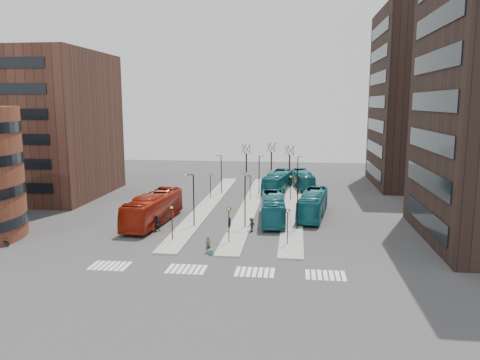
# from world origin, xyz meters

# --- Properties ---
(ground) EXTENTS (160.00, 160.00, 0.00)m
(ground) POSITION_xyz_m (0.00, 0.00, 0.00)
(ground) COLOR #2F2F32
(ground) RESTS_ON ground
(island_left) EXTENTS (2.50, 45.00, 0.15)m
(island_left) POSITION_xyz_m (-4.00, 30.00, 0.07)
(island_left) COLOR gray
(island_left) RESTS_ON ground
(island_mid) EXTENTS (2.50, 45.00, 0.15)m
(island_mid) POSITION_xyz_m (2.00, 30.00, 0.07)
(island_mid) COLOR gray
(island_mid) RESTS_ON ground
(island_right) EXTENTS (2.50, 45.00, 0.15)m
(island_right) POSITION_xyz_m (8.00, 30.00, 0.07)
(island_right) COLOR gray
(island_right) RESTS_ON ground
(suitcase) EXTENTS (0.47, 0.40, 0.53)m
(suitcase) POSITION_xyz_m (0.42, 8.14, 0.26)
(suitcase) COLOR navy
(suitcase) RESTS_ON ground
(red_bus) EXTENTS (4.07, 13.20, 3.62)m
(red_bus) POSITION_xyz_m (-8.57, 18.84, 1.81)
(red_bus) COLOR maroon
(red_bus) RESTS_ON ground
(teal_bus_a) EXTENTS (3.42, 11.70, 3.22)m
(teal_bus_a) POSITION_xyz_m (5.64, 21.86, 1.61)
(teal_bus_a) COLOR #145864
(teal_bus_a) RESTS_ON ground
(teal_bus_b) EXTENTS (4.71, 12.10, 3.29)m
(teal_bus_b) POSITION_xyz_m (5.40, 40.89, 1.64)
(teal_bus_b) COLOR #146068
(teal_bus_b) RESTS_ON ground
(teal_bus_c) EXTENTS (4.38, 12.00, 3.27)m
(teal_bus_c) POSITION_xyz_m (10.55, 24.55, 1.63)
(teal_bus_c) COLOR #15626C
(teal_bus_c) RESTS_ON ground
(teal_bus_d) EXTENTS (3.89, 10.73, 2.92)m
(teal_bus_d) POSITION_xyz_m (9.57, 44.77, 1.46)
(teal_bus_d) COLOR #146365
(teal_bus_d) RESTS_ON ground
(traveller) EXTENTS (0.68, 0.63, 1.56)m
(traveller) POSITION_xyz_m (0.06, 8.74, 0.78)
(traveller) COLOR #454429
(traveller) RESTS_ON ground
(commuter_a) EXTENTS (0.92, 0.75, 1.77)m
(commuter_a) POSITION_xyz_m (-7.19, 15.65, 0.89)
(commuter_a) COLOR black
(commuter_a) RESTS_ON ground
(commuter_b) EXTENTS (0.54, 1.04, 1.69)m
(commuter_b) POSITION_xyz_m (1.05, 16.21, 0.85)
(commuter_b) COLOR black
(commuter_b) RESTS_ON ground
(commuter_c) EXTENTS (1.12, 1.17, 1.59)m
(commuter_c) POSITION_xyz_m (3.48, 16.72, 0.80)
(commuter_c) COLOR black
(commuter_c) RESTS_ON ground
(bicycle_mid) EXTENTS (1.56, 0.56, 0.92)m
(bicycle_mid) POSITION_xyz_m (-21.00, 8.17, 0.46)
(bicycle_mid) COLOR gray
(bicycle_mid) RESTS_ON ground
(bicycle_far) EXTENTS (1.79, 0.82, 0.91)m
(bicycle_far) POSITION_xyz_m (-21.00, 8.10, 0.45)
(bicycle_far) COLOR gray
(bicycle_far) RESTS_ON ground
(crosswalk_stripes) EXTENTS (22.35, 2.40, 0.01)m
(crosswalk_stripes) POSITION_xyz_m (1.75, 4.00, 0.01)
(crosswalk_stripes) COLOR silver
(crosswalk_stripes) RESTS_ON ground
(office_block) EXTENTS (25.00, 20.12, 22.00)m
(office_block) POSITION_xyz_m (-34.00, 33.98, 11.00)
(office_block) COLOR #4D2D23
(office_block) RESTS_ON ground
(tower_far) EXTENTS (20.12, 20.00, 30.00)m
(tower_far) POSITION_xyz_m (31.98, 50.00, 15.00)
(tower_far) COLOR black
(tower_far) RESTS_ON ground
(sign_poles) EXTENTS (12.45, 22.12, 3.65)m
(sign_poles) POSITION_xyz_m (1.60, 23.00, 2.41)
(sign_poles) COLOR black
(sign_poles) RESTS_ON ground
(lamp_posts) EXTENTS (14.04, 20.24, 6.12)m
(lamp_posts) POSITION_xyz_m (2.64, 28.00, 3.58)
(lamp_posts) COLOR black
(lamp_posts) RESTS_ON ground
(bare_trees) EXTENTS (10.97, 8.14, 5.90)m
(bare_trees) POSITION_xyz_m (2.67, 62.67, 2.72)
(bare_trees) COLOR black
(bare_trees) RESTS_ON ground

